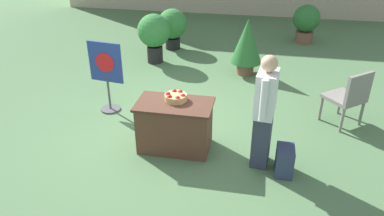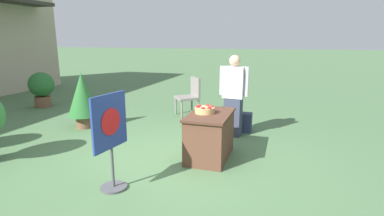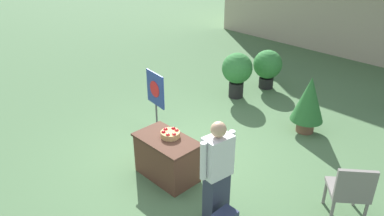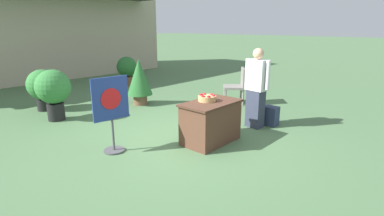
{
  "view_description": "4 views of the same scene",
  "coord_description": "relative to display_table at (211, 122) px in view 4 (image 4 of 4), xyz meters",
  "views": [
    {
      "loc": [
        1.59,
        -5.4,
        3.33
      ],
      "look_at": [
        0.6,
        -0.31,
        0.54
      ],
      "focal_mm": 35.0,
      "sensor_mm": 36.0,
      "label": 1
    },
    {
      "loc": [
        -4.3,
        -1.8,
        1.98
      ],
      "look_at": [
        -0.11,
        -0.47,
        0.97
      ],
      "focal_mm": 28.0,
      "sensor_mm": 36.0,
      "label": 2
    },
    {
      "loc": [
        4.61,
        -4.13,
        4.1
      ],
      "look_at": [
        0.12,
        0.26,
        0.95
      ],
      "focal_mm": 35.0,
      "sensor_mm": 36.0,
      "label": 3
    },
    {
      "loc": [
        -3.75,
        -3.9,
        2.11
      ],
      "look_at": [
        0.13,
        -0.4,
        0.67
      ],
      "focal_mm": 28.0,
      "sensor_mm": 36.0,
      "label": 4
    }
  ],
  "objects": [
    {
      "name": "potted_plant_far_right",
      "position": [
        0.87,
        3.18,
        0.33
      ],
      "size": [
        0.69,
        0.69,
        1.26
      ],
      "color": "brown",
      "rests_on": "ground_plane"
    },
    {
      "name": "backpack",
      "position": [
        1.65,
        -0.35,
        -0.18
      ],
      "size": [
        0.24,
        0.34,
        0.42
      ],
      "color": "#2D3856",
      "rests_on": "ground_plane"
    },
    {
      "name": "potted_plant_far_left",
      "position": [
        2.33,
        5.75,
        0.21
      ],
      "size": [
        0.72,
        0.72,
        1.04
      ],
      "color": "brown",
      "rests_on": "ground_plane"
    },
    {
      "name": "storefront_building",
      "position": [
        0.06,
        10.33,
        2.25
      ],
      "size": [
        12.28,
        4.69,
        5.28
      ],
      "color": "#B7A88E",
      "rests_on": "ground_plane"
    },
    {
      "name": "poster_board",
      "position": [
        -1.47,
        0.97,
        0.34
      ],
      "size": [
        0.64,
        0.36,
        1.31
      ],
      "rotation": [
        0.0,
        0.0,
        -1.71
      ],
      "color": "#4C4C51",
      "rests_on": "ground_plane"
    },
    {
      "name": "potted_plant_near_left",
      "position": [
        -1.13,
        4.55,
        0.23
      ],
      "size": [
        0.77,
        0.77,
        1.05
      ],
      "color": "black",
      "rests_on": "ground_plane"
    },
    {
      "name": "person_visitor",
      "position": [
        1.31,
        -0.16,
        0.46
      ],
      "size": [
        0.31,
        0.61,
        1.68
      ],
      "rotation": [
        0.0,
        0.0,
        3.02
      ],
      "color": "#33384C",
      "rests_on": "ground_plane"
    },
    {
      "name": "apple_basket",
      "position": [
        -0.0,
        0.09,
        0.44
      ],
      "size": [
        0.33,
        0.33,
        0.13
      ],
      "color": "tan",
      "rests_on": "display_table"
    },
    {
      "name": "potted_plant_near_right",
      "position": [
        -1.32,
        3.5,
        0.33
      ],
      "size": [
        0.78,
        0.78,
        1.17
      ],
      "color": "black",
      "rests_on": "ground_plane"
    },
    {
      "name": "patio_chair",
      "position": [
        2.71,
        1.22,
        0.18
      ],
      "size": [
        0.77,
        0.77,
        1.01
      ],
      "rotation": [
        0.0,
        0.0,
        2.26
      ],
      "color": "gray",
      "rests_on": "ground_plane"
    },
    {
      "name": "ground_plane",
      "position": [
        -0.4,
        0.63,
        -0.39
      ],
      "size": [
        120.0,
        120.0,
        0.0
      ],
      "primitive_type": "plane",
      "color": "#4C7047"
    },
    {
      "name": "display_table",
      "position": [
        0.0,
        0.0,
        0.0
      ],
      "size": [
        1.14,
        0.67,
        0.78
      ],
      "color": "brown",
      "rests_on": "ground_plane"
    }
  ]
}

